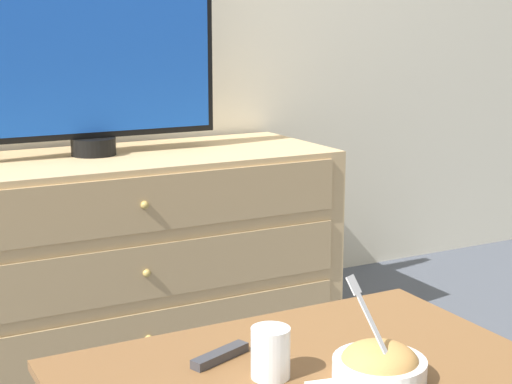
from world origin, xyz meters
The scene contains 6 objects.
ground_plane centered at (0.00, 0.00, 0.00)m, with size 12.00×12.00×0.00m, color #474C56.
dresser centered at (-0.12, -0.30, 0.31)m, with size 1.41×0.56×0.62m.
tv centered at (-0.17, -0.25, 0.95)m, with size 0.83×0.14×0.63m.
takeout_bowl centered at (-0.04, -1.60, 0.42)m, with size 0.17×0.17×0.19m.
drink_cup centered at (-0.22, -1.50, 0.43)m, with size 0.07×0.07×0.10m.
remote_control centered at (-0.27, -1.39, 0.40)m, with size 0.14×0.07×0.02m.
Camera 1 is at (-0.87, -2.68, 1.03)m, focal length 55.00 mm.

